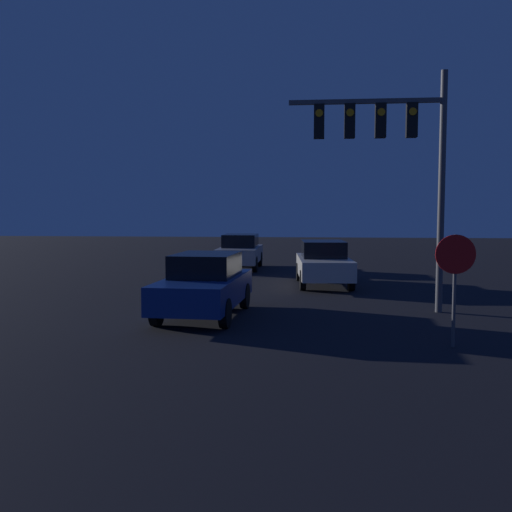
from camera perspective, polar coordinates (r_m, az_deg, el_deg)
car_near at (r=14.79m, az=-5.15°, el=-2.84°), size 2.02×4.50×1.62m
car_mid at (r=21.01m, az=6.76°, el=-0.66°), size 2.10×4.53×1.62m
car_far at (r=26.75m, az=-1.60°, el=0.48°), size 1.88×4.43×1.62m
traffic_signal_mast at (r=15.82m, az=13.61°, el=10.66°), size 4.14×0.30×6.38m
stop_sign at (r=11.94m, az=19.29°, el=-1.17°), size 0.78×0.07×2.26m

